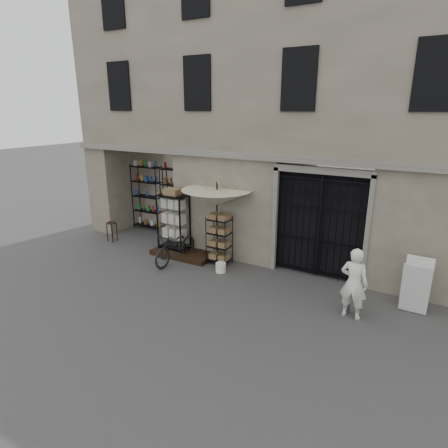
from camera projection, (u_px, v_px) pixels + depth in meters
The scene contains 15 objects.
ground at pixel (224, 293), 9.58m from camera, with size 80.00×80.00×0.00m, color black.
main_building at pixel (288, 109), 11.59m from camera, with size 14.00×4.00×9.00m, color gray.
shop_recess at pixel (154, 195), 13.58m from camera, with size 3.00×1.70×3.00m, color black.
shop_shelving at pixel (162, 199), 14.09m from camera, with size 2.70×0.50×2.50m, color black.
iron_gate at pixel (321, 224), 10.22m from camera, with size 2.50×0.21×3.00m.
step_platform at pixel (183, 254), 11.98m from camera, with size 2.00×0.90×0.15m, color black.
display_cabinet at pixel (174, 225), 12.03m from camera, with size 1.00×0.77×1.92m.
wire_rack at pixel (219, 241), 11.19m from camera, with size 0.74×0.61×1.49m.
market_umbrella at pixel (217, 193), 10.98m from camera, with size 2.43×2.45×2.98m.
white_bucket at pixel (221, 267), 10.77m from camera, with size 0.29×0.29×0.28m, color white.
bicycle at pixel (177, 261), 11.55m from camera, with size 0.66×1.00×1.89m, color black.
wooden_stool at pixel (112, 231), 13.23m from camera, with size 0.38×0.38×0.69m.
steel_bollard at pixel (348, 297), 8.56m from camera, with size 0.14×0.14×0.78m, color slate.
shopkeeper at pixel (350, 316), 8.50m from camera, with size 0.60×1.65×0.40m, color white.
easel_sign at pixel (416, 286), 8.52m from camera, with size 0.61×0.70×1.24m.
Camera 1 is at (4.23, -7.53, 4.52)m, focal length 30.00 mm.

